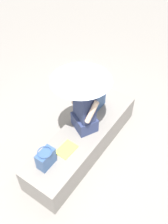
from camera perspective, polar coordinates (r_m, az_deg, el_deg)
name	(u,v)px	position (r m, az deg, el deg)	size (l,w,h in m)	color
ground_plane	(84,148)	(3.91, -0.10, -8.42)	(14.00, 14.00, 0.00)	gray
stone_bench	(84,140)	(3.74, -0.10, -6.52)	(2.12, 0.60, 0.42)	gray
person_seated	(84,108)	(3.36, 0.12, 0.96)	(0.41, 0.51, 0.90)	navy
parasol	(81,74)	(3.08, -0.68, 8.81)	(0.80, 0.80, 1.02)	#B7B7BC
handbag_black	(46,158)	(3.17, -8.81, -10.56)	(0.25, 0.18, 0.27)	#335184
tote_bag_canvas	(98,98)	(3.82, 3.24, 3.18)	(0.28, 0.20, 0.36)	#335184
magazine	(66,149)	(3.38, -4.11, -8.58)	(0.28, 0.20, 0.01)	#EAE04C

